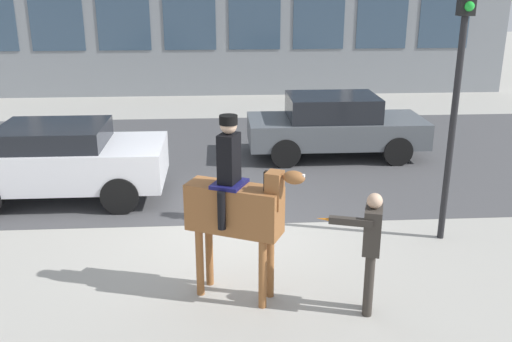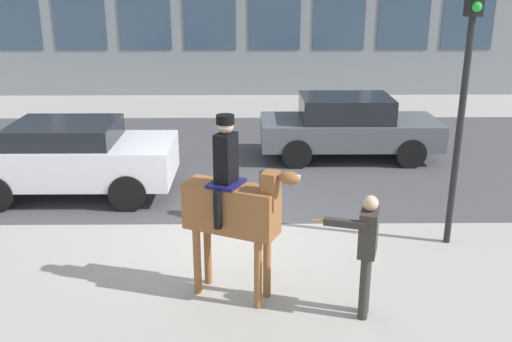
# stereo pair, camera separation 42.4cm
# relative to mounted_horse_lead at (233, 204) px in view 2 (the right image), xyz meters

# --- Properties ---
(ground_plane) EXTENTS (80.00, 80.00, 0.00)m
(ground_plane) POSITION_rel_mounted_horse_lead_xyz_m (-0.04, 1.98, -1.39)
(ground_plane) COLOR #9E9B93
(road_surface) EXTENTS (22.05, 8.50, 0.01)m
(road_surface) POSITION_rel_mounted_horse_lead_xyz_m (-0.04, 6.73, -1.38)
(road_surface) COLOR #444447
(road_surface) RESTS_ON ground_plane
(mounted_horse_lead) EXTENTS (1.62, 0.97, 2.61)m
(mounted_horse_lead) POSITION_rel_mounted_horse_lead_xyz_m (0.00, 0.00, 0.00)
(mounted_horse_lead) COLOR brown
(mounted_horse_lead) RESTS_ON ground_plane
(pedestrian_bystander) EXTENTS (0.90, 0.45, 1.71)m
(pedestrian_bystander) POSITION_rel_mounted_horse_lead_xyz_m (1.73, -0.54, -0.37)
(pedestrian_bystander) COLOR #332D28
(pedestrian_bystander) RESTS_ON ground_plane
(street_car_near_lane) EXTENTS (4.12, 1.97, 1.55)m
(street_car_near_lane) POSITION_rel_mounted_horse_lead_xyz_m (-3.42, 4.04, -0.55)
(street_car_near_lane) COLOR silver
(street_car_near_lane) RESTS_ON ground_plane
(street_car_far_lane) EXTENTS (4.38, 1.89, 1.56)m
(street_car_far_lane) POSITION_rel_mounted_horse_lead_xyz_m (2.68, 6.60, -0.57)
(street_car_far_lane) COLOR #51565B
(street_car_far_lane) RESTS_ON ground_plane
(traffic_light) EXTENTS (0.24, 0.29, 4.46)m
(traffic_light) POSITION_rel_mounted_horse_lead_xyz_m (3.60, 1.68, 1.58)
(traffic_light) COLOR black
(traffic_light) RESTS_ON ground_plane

